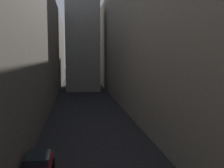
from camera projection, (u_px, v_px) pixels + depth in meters
name	position (u px, v px, depth m)	size (l,w,h in m)	color
ground_plane	(87.00, 108.00, 42.60)	(264.00, 264.00, 0.00)	black
building_block_left	(4.00, 47.00, 41.84)	(14.47, 108.00, 19.22)	#60594F
building_block_right	(154.00, 40.00, 44.97)	(11.85, 108.00, 21.67)	gray
parked_car_left_far	(38.00, 165.00, 18.46)	(2.04, 3.96, 1.46)	maroon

